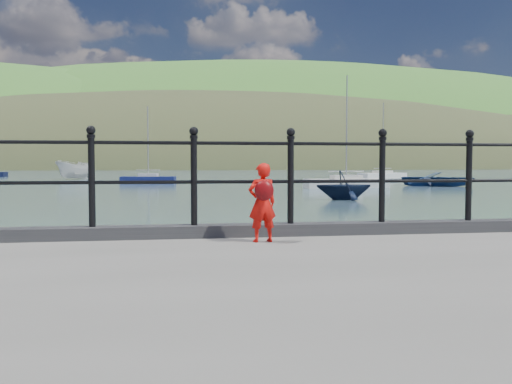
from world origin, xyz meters
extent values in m
plane|color=#2D4251|center=(0.00, 0.00, 0.00)|extent=(600.00, 600.00, 0.00)
cube|color=#28282B|center=(0.00, -0.15, 1.07)|extent=(60.00, 0.30, 0.15)
cylinder|color=black|center=(0.00, -0.15, 1.67)|extent=(18.00, 0.04, 0.04)
cylinder|color=black|center=(0.00, -0.15, 2.15)|extent=(18.00, 0.04, 0.04)
cylinder|color=black|center=(-1.80, -0.15, 1.67)|extent=(0.08, 0.08, 1.05)
sphere|color=black|center=(-1.80, -0.15, 2.29)|extent=(0.11, 0.11, 0.11)
cylinder|color=black|center=(-0.60, -0.15, 1.67)|extent=(0.08, 0.08, 1.05)
sphere|color=black|center=(-0.60, -0.15, 2.29)|extent=(0.11, 0.11, 0.11)
cylinder|color=black|center=(0.60, -0.15, 1.67)|extent=(0.08, 0.08, 1.05)
sphere|color=black|center=(0.60, -0.15, 2.29)|extent=(0.11, 0.11, 0.11)
cylinder|color=black|center=(1.80, -0.15, 1.67)|extent=(0.08, 0.08, 1.05)
sphere|color=black|center=(1.80, -0.15, 2.29)|extent=(0.11, 0.11, 0.11)
cylinder|color=black|center=(3.00, -0.15, 1.67)|extent=(0.08, 0.08, 1.05)
sphere|color=black|center=(3.00, -0.15, 2.29)|extent=(0.11, 0.11, 0.11)
ellipsoid|color=#333A21|center=(20.00, 195.00, -15.40)|extent=(400.00, 100.00, 88.00)
ellipsoid|color=#387026|center=(60.00, 255.00, -27.30)|extent=(600.00, 180.00, 156.00)
cube|color=silver|center=(-35.00, 181.00, 3.00)|extent=(9.00, 6.00, 6.00)
cube|color=#4C4744|center=(-35.00, 181.00, 7.00)|extent=(9.50, 6.50, 2.00)
cube|color=silver|center=(-12.00, 181.00, 3.00)|extent=(9.00, 6.00, 6.00)
cube|color=#4C4744|center=(-12.00, 181.00, 7.00)|extent=(9.50, 6.50, 2.00)
cube|color=silver|center=(18.00, 181.00, 3.00)|extent=(9.00, 6.00, 6.00)
cube|color=#4C4744|center=(18.00, 181.00, 7.00)|extent=(9.50, 6.50, 2.00)
cube|color=silver|center=(45.00, 181.00, 3.00)|extent=(9.00, 6.00, 6.00)
cube|color=#4C4744|center=(45.00, 181.00, 7.00)|extent=(9.50, 6.50, 2.00)
imported|color=red|center=(0.15, -0.66, 1.45)|extent=(0.36, 0.27, 0.90)
ellipsoid|color=red|center=(0.15, -0.79, 1.60)|extent=(0.22, 0.11, 0.23)
imported|color=navy|center=(21.37, 35.91, 0.61)|extent=(7.20, 6.96, 1.22)
imported|color=silver|center=(-12.33, 61.01, 1.14)|extent=(5.06, 6.13, 2.27)
imported|color=black|center=(8.06, 20.53, 0.77)|extent=(2.93, 2.53, 1.54)
cube|color=white|center=(26.16, 59.94, 0.25)|extent=(7.20, 4.50, 0.90)
cube|color=beige|center=(26.16, 59.94, 0.75)|extent=(2.78, 2.19, 0.50)
cylinder|color=#A5A5A8|center=(26.16, 59.94, 5.21)|extent=(0.10, 0.10, 9.02)
cylinder|color=#A5A5A8|center=(26.16, 59.94, 1.30)|extent=(2.93, 1.29, 0.06)
cube|color=silver|center=(12.66, 34.01, 0.25)|extent=(6.60, 2.07, 0.90)
cube|color=beige|center=(12.66, 34.01, 0.75)|extent=(2.34, 1.36, 0.50)
cylinder|color=#A5A5A8|center=(12.66, 34.01, 4.72)|extent=(0.10, 0.10, 8.04)
cylinder|color=#A5A5A8|center=(12.66, 34.01, 1.30)|extent=(2.94, 0.18, 0.06)
cube|color=#121A50|center=(-3.01, 44.86, 0.25)|extent=(5.22, 2.39, 0.90)
cube|color=beige|center=(-3.01, 44.86, 0.75)|extent=(1.92, 1.39, 0.50)
cylinder|color=#A5A5A8|center=(-3.01, 44.86, 3.97)|extent=(0.10, 0.10, 6.53)
cylinder|color=#A5A5A8|center=(-3.01, 44.86, 1.30)|extent=(2.24, 0.42, 0.06)
camera|label=1|loc=(-0.87, -6.75, 1.90)|focal=38.00mm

